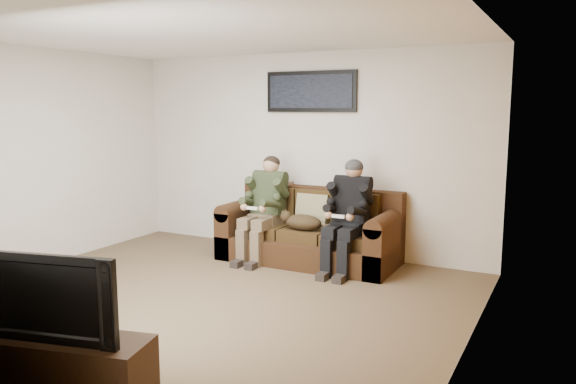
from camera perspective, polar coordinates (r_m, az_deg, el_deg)
The scene contains 15 objects.
floor at distance 5.74m, azimuth -8.36°, elevation -10.81°, with size 5.00×5.00×0.00m, color brown.
ceiling at distance 5.47m, azimuth -8.98°, elevation 15.85°, with size 5.00×5.00×0.00m, color silver.
wall_back at distance 7.38m, azimuth 1.67°, elevation 3.93°, with size 5.00×5.00×0.00m, color beige.
wall_left at distance 7.21m, azimuth -24.99°, elevation 3.02°, with size 4.50×4.50×0.00m, color beige.
wall_right at distance 4.48m, azimuth 18.23°, elevation 0.46°, with size 4.50×4.50×0.00m, color beige.
accent_wall_right at distance 4.48m, azimuth 18.10°, elevation 0.47°, with size 4.50×4.50×0.00m, color #A15910.
sofa at distance 7.02m, azimuth 2.36°, elevation -4.28°, with size 2.18×0.94×0.89m.
throw_pillow at distance 7.00m, azimuth 2.52°, elevation -1.84°, with size 0.42×0.12×0.40m, color #897F5A.
throw_blanket at distance 7.46m, azimuth -1.31°, elevation 0.81°, with size 0.45×0.22×0.08m, color gray.
person_left at distance 7.04m, azimuth -2.38°, elevation -1.02°, with size 0.51×0.87×1.29m.
person_right at distance 6.57m, azimuth 6.15°, elevation -1.73°, with size 0.51×0.86×1.30m.
cat at distance 6.77m, azimuth 1.41°, elevation -3.03°, with size 0.66×0.26×0.24m.
framed_poster at distance 7.29m, azimuth 2.31°, elevation 10.16°, with size 1.25×0.05×0.52m.
tv_stand at distance 4.21m, azimuth -22.22°, elevation -15.93°, with size 1.26×0.41×0.40m, color #311E10.
television at distance 4.03m, azimuth -22.62°, elevation -9.53°, with size 1.02×0.13×0.59m, color black.
Camera 1 is at (3.19, -4.38, 1.90)m, focal length 35.00 mm.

